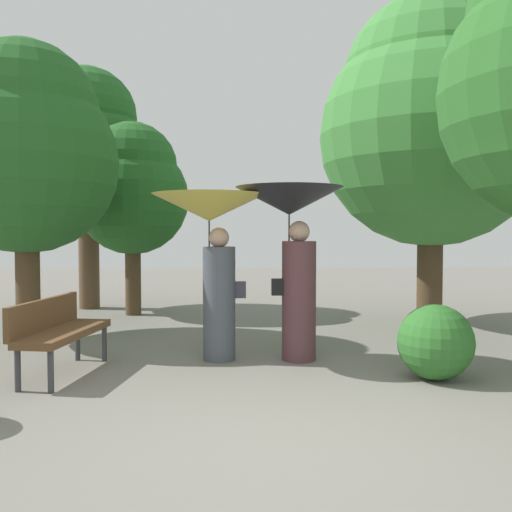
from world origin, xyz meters
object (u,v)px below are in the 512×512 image
person_right (292,232)px  park_bench (58,328)px  person_left (212,233)px  tree_near_left (132,189)px  tree_mid_right (432,119)px  tree_far_back (26,147)px  tree_mid_left (88,145)px

person_right → park_bench: person_right is taller
person_left → park_bench: bearing=104.1°
person_left → park_bench: 2.06m
person_left → tree_near_left: 4.23m
park_bench → tree_near_left: bearing=8.8°
tree_near_left → tree_mid_right: (5.24, -1.31, 1.11)m
person_right → tree_mid_right: 4.25m
tree_near_left → tree_far_back: (-1.19, -2.25, 0.42)m
tree_mid_left → person_left: bearing=-61.9°
person_right → tree_far_back: tree_far_back is taller
person_left → tree_mid_left: size_ratio=0.41×
person_right → tree_mid_left: bearing=30.8°
park_bench → tree_far_back: (-1.05, 2.19, 2.29)m
tree_mid_right → tree_near_left: bearing=166.0°
tree_mid_right → tree_far_back: size_ratio=1.29×
tree_near_left → tree_mid_left: 1.72m
tree_mid_left → tree_near_left: bearing=-43.2°
person_right → tree_near_left: size_ratio=0.58×
tree_near_left → tree_mid_right: 5.52m
person_right → tree_mid_right: size_ratio=0.38×
person_left → person_right: (0.97, -0.07, 0.01)m
tree_far_back → person_left: bearing=-30.4°
park_bench → tree_mid_left: bearing=20.1°
person_right → tree_near_left: (-2.51, 3.92, 0.82)m
tree_near_left → tree_far_back: 2.58m
tree_near_left → tree_far_back: tree_far_back is taller
tree_mid_right → person_left: bearing=-145.6°
person_right → tree_mid_right: (2.74, 2.62, 1.93)m
tree_far_back → tree_near_left: bearing=62.1°
person_right → tree_far_back: 4.24m
tree_mid_right → tree_far_back: bearing=-171.7°
tree_mid_left → tree_far_back: tree_mid_left is taller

